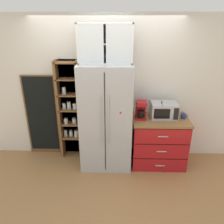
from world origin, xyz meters
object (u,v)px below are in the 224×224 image
Objects in this scene: coffee_maker at (141,109)px; chalkboard_menu at (42,116)px; mug_navy at (183,116)px; bottle_green at (162,113)px; refrigerator at (106,117)px; mug_cream at (160,114)px; bottle_amber at (161,111)px; microwave at (164,110)px.

chalkboard_menu reaches higher than coffee_maker.
bottle_green is at bearing -170.82° from mug_navy.
mug_navy is (1.31, 0.03, 0.02)m from refrigerator.
mug_navy is at bearing -11.51° from mug_cream.
mug_cream is at bearing 6.37° from refrigerator.
coffee_maker is 1.18× the size of bottle_green.
coffee_maker is at bearing -167.87° from mug_cream.
mug_cream is 0.11m from bottle_amber.
mug_navy is 1.03× the size of mug_cream.
microwave is 3.83× the size of mug_cream.
microwave is at bearing 4.21° from refrigerator.
mug_navy is at bearing -0.28° from coffee_maker.
chalkboard_menu reaches higher than bottle_amber.
chalkboard_menu is (-2.14, 0.26, -0.24)m from bottle_amber.
mug_navy is 0.45× the size of bottle_green.
bottle_green is (0.00, -0.08, -0.02)m from bottle_amber.
microwave is 1.67× the size of bottle_green.
bottle_green is (-0.00, -0.14, 0.07)m from mug_cream.
chalkboard_menu is at bearing 173.68° from mug_navy.
refrigerator is 1.31m from mug_navy.
bottle_amber reaches higher than bottle_green.
refrigerator is at bearing -175.79° from microwave.
refrigerator reaches higher than bottle_green.
bottle_amber is (0.93, 0.04, 0.11)m from refrigerator.
microwave is at bearing 172.10° from mug_navy.
coffee_maker is 1.84m from chalkboard_menu.
chalkboard_menu reaches higher than bottle_green.
chalkboard_menu is at bearing 174.62° from mug_cream.
refrigerator is 0.99m from microwave.
mug_cream is 0.39× the size of bottle_amber.
mug_navy is 0.39m from bottle_green.
bottle_amber reaches higher than mug_cream.
chalkboard_menu reaches higher than microwave.
refrigerator reaches higher than coffee_maker.
refrigerator is 1.26m from chalkboard_menu.
refrigerator reaches higher than mug_navy.
microwave is 3.71× the size of mug_navy.
chalkboard_menu is (-2.52, 0.28, -0.15)m from mug_navy.
mug_cream is at bearing 89.25° from bottle_green.
coffee_maker reaches higher than microwave.
refrigerator is at bearing 177.85° from bottle_green.
coffee_maker is 0.34m from bottle_amber.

